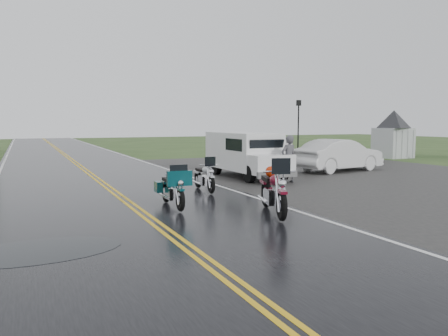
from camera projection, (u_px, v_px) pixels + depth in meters
name	position (u px, v px, depth m)	size (l,w,h in m)	color
ground	(153.00, 223.00, 10.41)	(120.00, 120.00, 0.00)	#2D471E
road	(92.00, 176.00, 19.44)	(8.00, 100.00, 0.04)	black
parking_pad	(362.00, 176.00, 19.51)	(14.00, 24.00, 0.03)	black
visitor_center	(394.00, 122.00, 29.33)	(16.00, 10.00, 4.80)	#A8AAAD
motorcycle_red	(282.00, 193.00, 10.23)	(0.90, 2.48, 1.46)	#5D0A1B
motorcycle_teal	(180.00, 191.00, 11.35)	(0.76, 2.09, 1.23)	#05363D
motorcycle_silver	(211.00, 177.00, 14.22)	(0.73, 2.02, 1.19)	#ACAFB4
van_white	(249.00, 158.00, 16.95)	(1.90, 5.06, 1.99)	silver
person_at_van	(289.00, 160.00, 17.07)	(0.68, 0.44, 1.86)	#46464A
sedan_white	(339.00, 156.00, 21.19)	(1.63, 4.68, 1.54)	silver
lamp_post_far_right	(298.00, 129.00, 28.75)	(0.33, 0.33, 3.89)	black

